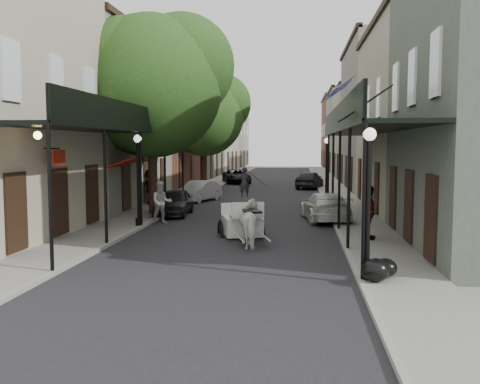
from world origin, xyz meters
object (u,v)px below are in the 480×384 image
(lamppost_left, at_px, (138,179))
(car_right_near, at_px, (325,207))
(tree_far, at_px, (209,112))
(car_left_mid, at_px, (199,191))
(car_right_far, at_px, (310,180))
(car_left_far, at_px, (237,176))
(tree_near, at_px, (161,81))
(car_left_near, at_px, (174,202))
(pedestrian_sidewalk_right, at_px, (369,212))
(pedestrian_sidewalk_left, at_px, (150,187))
(horse, at_px, (253,223))
(lamppost_right_near, at_px, (368,201))
(lamppost_right_far, at_px, (326,167))
(carriage, at_px, (240,208))
(pedestrian_walking, at_px, (161,202))

(lamppost_left, distance_m, car_right_near, 8.38)
(tree_far, height_order, car_left_mid, tree_far)
(car_right_far, bearing_deg, car_left_far, -25.51)
(car_right_near, bearing_deg, tree_near, -16.31)
(lamppost_left, distance_m, car_left_near, 4.39)
(lamppost_left, bearing_deg, car_right_near, 21.29)
(pedestrian_sidewalk_right, relative_size, car_left_far, 0.42)
(pedestrian_sidewalk_left, distance_m, car_right_near, 10.52)
(horse, bearing_deg, car_left_far, -98.40)
(lamppost_right_near, height_order, pedestrian_sidewalk_right, lamppost_right_near)
(car_left_mid, bearing_deg, car_left_near, -71.66)
(lamppost_right_far, xyz_separation_m, carriage, (-3.89, -13.11, -1.03))
(car_left_far, bearing_deg, tree_far, -114.28)
(tree_far, relative_size, car_right_far, 2.07)
(lamppost_left, xyz_separation_m, car_left_mid, (0.50, 10.60, -1.43))
(lamppost_left, height_order, pedestrian_sidewalk_left, lamppost_left)
(lamppost_right_near, bearing_deg, lamppost_right_far, 90.00)
(pedestrian_walking, height_order, car_right_near, pedestrian_walking)
(car_right_near, relative_size, car_right_far, 1.06)
(car_left_far, distance_m, car_right_far, 8.13)
(pedestrian_sidewalk_right, distance_m, car_left_near, 10.62)
(tree_near, relative_size, pedestrian_walking, 5.18)
(lamppost_left, bearing_deg, lamppost_right_near, -44.29)
(pedestrian_sidewalk_left, distance_m, car_right_far, 16.10)
(carriage, xyz_separation_m, car_left_mid, (-3.81, 11.71, -0.40))
(tree_far, bearing_deg, lamppost_left, -89.54)
(tree_far, xyz_separation_m, lamppost_right_far, (8.35, -6.18, -3.79))
(lamppost_right_far, bearing_deg, carriage, -106.53)
(pedestrian_sidewalk_left, bearing_deg, car_left_mid, -147.46)
(lamppost_right_far, height_order, car_right_far, lamppost_right_far)
(lamppost_right_far, bearing_deg, tree_near, -136.69)
(carriage, bearing_deg, horse, -90.00)
(horse, xyz_separation_m, car_left_near, (-4.49, 7.60, -0.14))
(horse, relative_size, car_left_near, 0.49)
(lamppost_left, relative_size, lamppost_right_far, 1.00)
(lamppost_right_near, xyz_separation_m, horse, (-3.21, 4.53, -1.26))
(lamppost_right_near, relative_size, pedestrian_sidewalk_left, 1.92)
(pedestrian_walking, bearing_deg, car_left_near, 69.93)
(tree_near, distance_m, lamppost_left, 6.10)
(pedestrian_sidewalk_right, bearing_deg, lamppost_right_near, -171.43)
(lamppost_left, relative_size, car_right_far, 0.89)
(car_left_near, distance_m, car_right_near, 7.29)
(car_left_near, height_order, car_left_mid, car_left_near)
(pedestrian_sidewalk_right, relative_size, car_right_far, 0.46)
(car_right_near, bearing_deg, car_left_mid, -54.29)
(pedestrian_sidewalk_left, bearing_deg, pedestrian_sidewalk_right, 116.60)
(car_right_near, xyz_separation_m, car_right_far, (-0.33, 17.99, 0.07))
(pedestrian_walking, bearing_deg, carriage, -55.75)
(lamppost_left, bearing_deg, car_left_mid, 87.30)
(car_left_far, xyz_separation_m, car_right_near, (6.69, -23.05, 0.01))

